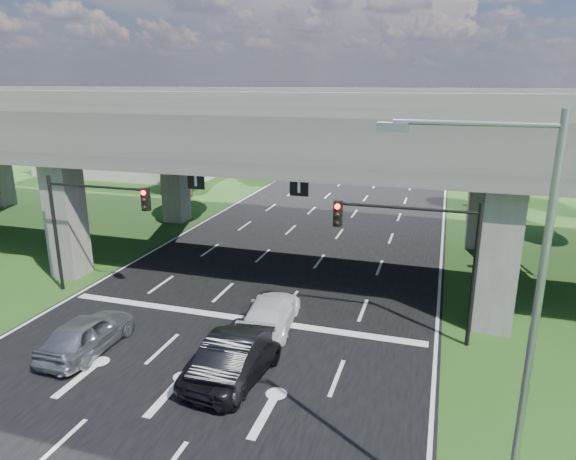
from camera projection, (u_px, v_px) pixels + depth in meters
The scene contains 19 objects.
ground at pixel (203, 356), 20.27m from camera, with size 160.00×160.00×0.00m, color #214616.
road at pixel (280, 270), 29.44m from camera, with size 18.00×120.00×0.03m, color black.
overpass at pixel (291, 127), 29.06m from camera, with size 80.00×15.00×10.00m.
warehouse at pixel (133, 157), 59.16m from camera, with size 20.00×10.00×4.00m, color #9E9E99.
signal_right at pixel (419, 244), 20.50m from camera, with size 5.76×0.54×6.00m.
signal_left at pixel (89, 215), 24.92m from camera, with size 5.76×0.54×6.00m.
streetlight_near at pixel (513, 320), 10.27m from camera, with size 3.38×0.25×10.00m.
streetlight_far at pixel (469, 146), 37.80m from camera, with size 3.38×0.25×10.00m.
streetlight_beyond at pixel (464, 127), 52.48m from camera, with size 3.38×0.25×10.00m.
tree_left_near at pixel (189, 145), 46.71m from camera, with size 4.50×4.50×7.80m.
tree_left_mid at pixel (199, 141), 55.08m from camera, with size 3.91×3.90×6.76m.
tree_left_far at pixel (259, 127), 61.02m from camera, with size 4.80×4.80×8.32m.
tree_right_near at pixel (504, 158), 41.02m from camera, with size 4.20×4.20×7.28m.
tree_right_mid at pixel (531, 151), 47.60m from camera, with size 3.91×3.90×6.76m.
tree_right_far at pixel (481, 134), 55.89m from camera, with size 4.50×4.50×7.80m.
car_silver at pixel (87, 334), 20.37m from camera, with size 1.83×4.54×1.55m, color #AAACB2.
car_dark at pixel (238, 351), 18.89m from camera, with size 1.79×5.14×1.69m, color black.
car_white at pixel (270, 313), 22.30m from camera, with size 2.01×4.94×1.43m, color silver.
car_trailing at pixel (234, 362), 18.52m from camera, with size 2.19×4.76×1.32m, color black.
Camera 1 is at (8.53, -16.27, 10.47)m, focal length 32.00 mm.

